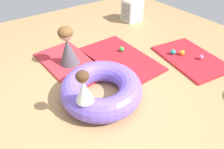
% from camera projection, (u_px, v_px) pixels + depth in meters
% --- Properties ---
extents(ground_plane, '(8.00, 8.00, 0.00)m').
position_uv_depth(ground_plane, '(108.00, 94.00, 3.16)').
color(ground_plane, tan).
extents(gym_mat_near_right, '(1.50, 1.15, 0.04)m').
position_uv_depth(gym_mat_near_right, '(190.00, 58.00, 3.95)').
color(gym_mat_near_right, red).
rests_on(gym_mat_near_right, ground).
extents(gym_mat_front, '(1.67, 1.02, 0.04)m').
position_uv_depth(gym_mat_front, '(120.00, 59.00, 3.93)').
color(gym_mat_front, red).
rests_on(gym_mat_front, ground).
extents(gym_mat_near_left, '(1.61, 0.96, 0.04)m').
position_uv_depth(gym_mat_near_left, '(70.00, 64.00, 3.79)').
color(gym_mat_near_left, red).
rests_on(gym_mat_near_left, ground).
extents(inflatable_cushion, '(1.25, 1.25, 0.35)m').
position_uv_depth(inflatable_cushion, '(101.00, 89.00, 3.00)').
color(inflatable_cushion, '#7056D1').
rests_on(inflatable_cushion, ground).
extents(child_in_white, '(0.24, 0.24, 0.47)m').
position_uv_depth(child_in_white, '(84.00, 87.00, 2.42)').
color(child_in_white, white).
rests_on(child_in_white, inflatable_cushion).
extents(adult_seated, '(0.41, 0.41, 0.74)m').
position_uv_depth(adult_seated, '(68.00, 46.00, 3.56)').
color(adult_seated, '#4C4751').
rests_on(adult_seated, gym_mat_near_left).
extents(play_ball_green, '(0.10, 0.10, 0.10)m').
position_uv_depth(play_ball_green, '(122.00, 49.00, 4.08)').
color(play_ball_green, green).
rests_on(play_ball_green, gym_mat_front).
extents(play_ball_teal, '(0.11, 0.11, 0.11)m').
position_uv_depth(play_ball_teal, '(173.00, 52.00, 3.99)').
color(play_ball_teal, teal).
rests_on(play_ball_teal, gym_mat_near_right).
extents(play_ball_pink, '(0.10, 0.10, 0.10)m').
position_uv_depth(play_ball_pink, '(201.00, 57.00, 3.85)').
color(play_ball_pink, pink).
rests_on(play_ball_pink, gym_mat_near_right).
extents(play_ball_orange, '(0.11, 0.11, 0.11)m').
position_uv_depth(play_ball_orange, '(182.00, 53.00, 3.97)').
color(play_ball_orange, orange).
rests_on(play_ball_orange, gym_mat_near_right).
extents(storage_cube, '(0.44, 0.44, 0.56)m').
position_uv_depth(storage_cube, '(131.00, 10.00, 5.32)').
color(storage_cube, white).
rests_on(storage_cube, ground).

